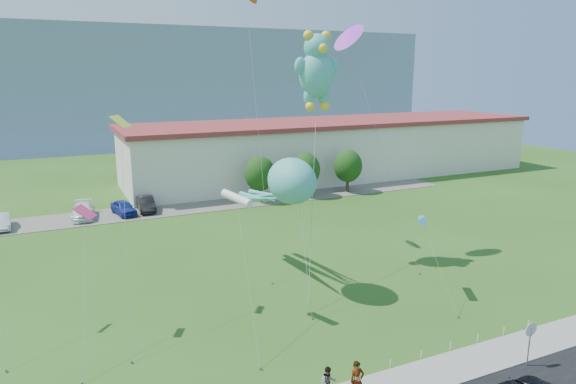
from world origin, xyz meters
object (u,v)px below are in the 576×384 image
(parked_car_black, at_px, (146,204))
(teddy_bear_kite, at_px, (317,69))
(stop_sign, at_px, (530,334))
(parked_car_silver, at_px, (2,221))
(pedestrian_right, at_px, (328,383))
(octopus_kite, at_px, (283,188))
(pedestrian_left, at_px, (357,380))
(parked_car_white, at_px, (83,211))
(warehouse, at_px, (336,148))
(parked_car_blue, at_px, (124,208))

(parked_car_black, bearing_deg, teddy_bear_kite, -63.24)
(stop_sign, bearing_deg, parked_car_silver, 124.15)
(pedestrian_right, distance_m, octopus_kite, 14.71)
(octopus_kite, bearing_deg, stop_sign, -64.12)
(pedestrian_left, height_order, parked_car_white, pedestrian_left)
(warehouse, height_order, pedestrian_right, warehouse)
(pedestrian_right, bearing_deg, stop_sign, -2.41)
(parked_car_white, bearing_deg, octopus_kite, -58.15)
(pedestrian_left, distance_m, parked_car_white, 39.25)
(pedestrian_left, distance_m, octopus_kite, 14.94)
(pedestrian_left, height_order, teddy_bear_kite, teddy_bear_kite)
(parked_car_black, bearing_deg, stop_sign, -70.19)
(stop_sign, bearing_deg, warehouse, 71.10)
(warehouse, relative_size, octopus_kite, 5.29)
(stop_sign, distance_m, octopus_kite, 17.24)
(warehouse, distance_m, pedestrian_right, 53.78)
(pedestrian_left, relative_size, teddy_bear_kite, 0.11)
(pedestrian_right, distance_m, teddy_bear_kite, 23.10)
(stop_sign, height_order, octopus_kite, octopus_kite)
(warehouse, height_order, parked_car_silver, warehouse)
(warehouse, relative_size, pedestrian_right, 38.82)
(parked_car_silver, xyz_separation_m, teddy_bear_kite, (23.53, -20.51, 14.38))
(stop_sign, relative_size, octopus_kite, 0.22)
(teddy_bear_kite, bearing_deg, warehouse, 57.19)
(parked_car_blue, bearing_deg, teddy_bear_kite, -71.73)
(parked_car_silver, xyz_separation_m, octopus_kite, (19.16, -24.04, 6.38))
(parked_car_white, height_order, octopus_kite, octopus_kite)
(stop_sign, distance_m, pedestrian_right, 10.94)
(parked_car_silver, bearing_deg, octopus_kite, -53.93)
(octopus_kite, xyz_separation_m, teddy_bear_kite, (4.38, 3.53, 8.00))
(parked_car_blue, relative_size, octopus_kite, 0.38)
(stop_sign, height_order, parked_car_black, stop_sign)
(warehouse, xyz_separation_m, pedestrian_right, (-27.22, -46.27, -3.24))
(parked_car_black, bearing_deg, warehouse, 18.93)
(warehouse, distance_m, teddy_bear_kite, 37.26)
(stop_sign, distance_m, parked_car_white, 43.76)
(parked_car_blue, bearing_deg, pedestrian_left, -93.87)
(parked_car_white, bearing_deg, pedestrian_right, -71.26)
(teddy_bear_kite, bearing_deg, octopus_kite, -141.13)
(pedestrian_right, relative_size, parked_car_silver, 0.36)
(parked_car_silver, height_order, parked_car_black, parked_car_black)
(pedestrian_right, bearing_deg, warehouse, 67.37)
(parked_car_black, relative_size, octopus_kite, 0.41)
(pedestrian_left, bearing_deg, parked_car_blue, 107.91)
(parked_car_blue, xyz_separation_m, octopus_kite, (7.71, -24.33, 6.35))
(octopus_kite, bearing_deg, pedestrian_left, -100.12)
(parked_car_silver, bearing_deg, pedestrian_right, -69.55)
(warehouse, distance_m, pedestrian_left, 53.71)
(parked_car_black, height_order, octopus_kite, octopus_kite)
(warehouse, xyz_separation_m, stop_sign, (-16.50, -48.21, -2.26))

